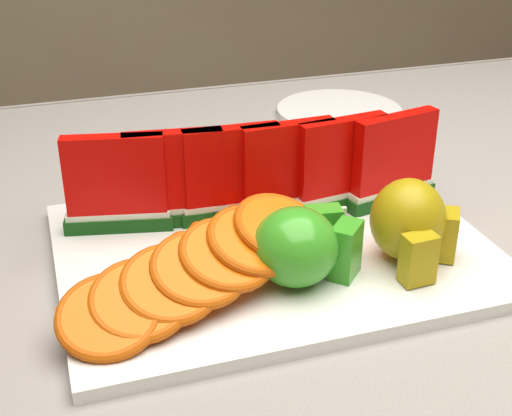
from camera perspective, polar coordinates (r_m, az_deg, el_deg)
table at (r=0.78m, az=6.84°, el=-8.95°), size 1.40×0.90×0.75m
tablecloth at (r=0.74m, az=7.10°, el=-5.03°), size 1.53×1.03×0.20m
platter at (r=0.68m, az=1.44°, el=-3.42°), size 0.40×0.30×0.01m
apple_cluster at (r=0.61m, az=3.72°, el=-3.04°), size 0.11×0.10×0.07m
pear_cluster at (r=0.65m, az=12.28°, el=-1.16°), size 0.10×0.09×0.08m
side_plate at (r=1.05m, az=6.67°, el=7.67°), size 0.18×0.18×0.01m
fork at (r=0.84m, az=-8.24°, el=2.23°), size 0.04×0.20×0.00m
watermelon_row at (r=0.71m, az=0.31°, el=2.74°), size 0.39×0.07×0.10m
orange_fan_front at (r=0.58m, az=-4.55°, el=-4.85°), size 0.26×0.15×0.06m
orange_fan_back at (r=0.76m, az=-4.03°, el=2.20°), size 0.24×0.10×0.04m
tangerine_segments at (r=0.68m, az=-1.26°, el=-1.53°), size 0.15×0.07×0.02m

